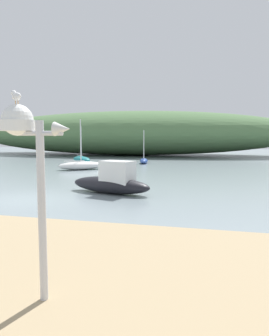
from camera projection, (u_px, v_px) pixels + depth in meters
ground_plane at (27, 199)px, 13.90m from camera, size 120.00×120.00×0.00m
distant_hill at (126, 133)px, 47.04m from camera, size 48.98×14.97×6.31m
mast_structure at (25, 140)px, 4.76m from camera, size 1.10×0.51×2.96m
seagull_on_radar at (16, 96)px, 4.74m from camera, size 0.27×0.20×0.21m
sailboat_inner_mooring at (81, 165)px, 26.02m from camera, size 3.72×3.25×4.05m
motorboat_east_reach at (112, 182)px, 15.21m from camera, size 4.44×2.39×1.55m
sailboat_outer_mooring at (81, 159)px, 33.15m from camera, size 3.40×3.51×3.71m
sailboat_far_right at (144, 161)px, 31.99m from camera, size 1.23×2.67×3.29m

